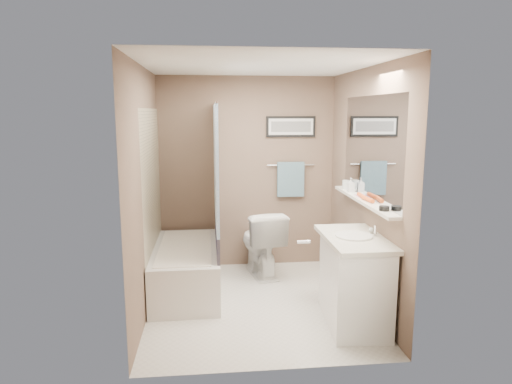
{
  "coord_description": "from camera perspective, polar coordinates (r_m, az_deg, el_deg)",
  "views": [
    {
      "loc": [
        -0.48,
        -4.44,
        1.97
      ],
      "look_at": [
        0.0,
        0.15,
        1.15
      ],
      "focal_mm": 32.0,
      "sensor_mm": 36.0,
      "label": 1
    }
  ],
  "objects": [
    {
      "name": "wall_left",
      "position": [
        4.55,
        -13.46,
        0.05
      ],
      "size": [
        0.04,
        2.5,
        2.4
      ],
      "primitive_type": "cube",
      "color": "brown",
      "rests_on": "ground"
    },
    {
      "name": "curtain_rod",
      "position": [
        4.94,
        -5.13,
        10.95
      ],
      "size": [
        0.02,
        1.55,
        0.02
      ],
      "primitive_type": "cylinder",
      "rotation": [
        1.57,
        0.0,
        0.0
      ],
      "color": "silver",
      "rests_on": "wall_left"
    },
    {
      "name": "door",
      "position": [
        3.5,
        11.46,
        -6.22
      ],
      "size": [
        0.8,
        0.02,
        2.0
      ],
      "primitive_type": "cube",
      "color": "silver",
      "rests_on": "wall_front"
    },
    {
      "name": "toilet",
      "position": [
        5.57,
        0.63,
        -6.28
      ],
      "size": [
        0.58,
        0.86,
        0.81
      ],
      "primitive_type": "imported",
      "rotation": [
        0.0,
        0.0,
        3.32
      ],
      "color": "white",
      "rests_on": "ground"
    },
    {
      "name": "soap_bottle",
      "position": [
        5.0,
        11.76,
        0.88
      ],
      "size": [
        0.07,
        0.07,
        0.15
      ],
      "primitive_type": "imported",
      "rotation": [
        0.0,
        0.0,
        0.06
      ],
      "color": "#999999",
      "rests_on": "shelf"
    },
    {
      "name": "art_frame",
      "position": [
        5.77,
        4.37,
        8.15
      ],
      "size": [
        0.62,
        0.02,
        0.26
      ],
      "primitive_type": "cube",
      "color": "black",
      "rests_on": "wall_back"
    },
    {
      "name": "wall_front",
      "position": [
        3.34,
        2.45,
        -3.26
      ],
      "size": [
        2.2,
        0.04,
        2.4
      ],
      "primitive_type": "cube",
      "color": "brown",
      "rests_on": "ground"
    },
    {
      "name": "curtain_lower",
      "position": [
        5.13,
        -4.87,
        -5.68
      ],
      "size": [
        0.03,
        1.45,
        0.36
      ],
      "primitive_type": "cube",
      "color": "#29294C",
      "rests_on": "curtain_rod"
    },
    {
      "name": "candle_bowl_near",
      "position": [
        4.12,
        15.73,
        -1.99
      ],
      "size": [
        0.09,
        0.09,
        0.04
      ],
      "primitive_type": "cylinder",
      "color": "black",
      "rests_on": "shelf"
    },
    {
      "name": "wall_right",
      "position": [
        4.77,
        13.2,
        0.51
      ],
      "size": [
        0.04,
        2.5,
        2.4
      ],
      "primitive_type": "cube",
      "color": "brown",
      "rests_on": "ground"
    },
    {
      "name": "sink_basin",
      "position": [
        4.28,
        12.14,
        -5.37
      ],
      "size": [
        0.34,
        0.34,
        0.01
      ],
      "primitive_type": "cylinder",
      "color": "silver",
      "rests_on": "countertop"
    },
    {
      "name": "ceiling",
      "position": [
        4.49,
        0.21,
        15.31
      ],
      "size": [
        2.2,
        2.5,
        0.04
      ],
      "primitive_type": "cube",
      "color": "white",
      "rests_on": "wall_back"
    },
    {
      "name": "faucet_knob",
      "position": [
        4.43,
        14.23,
        -4.63
      ],
      "size": [
        0.05,
        0.05,
        0.05
      ],
      "primitive_type": "sphere",
      "color": "silver",
      "rests_on": "countertop"
    },
    {
      "name": "towel",
      "position": [
        5.79,
        4.35,
        1.6
      ],
      "size": [
        0.34,
        0.05,
        0.44
      ],
      "primitive_type": "cube",
      "color": "#7CA7B5",
      "rests_on": "towel_bar"
    },
    {
      "name": "wall_back",
      "position": [
        5.75,
        -1.11,
        2.36
      ],
      "size": [
        2.2,
        0.04,
        2.4
      ],
      "primitive_type": "cube",
      "color": "brown",
      "rests_on": "ground"
    },
    {
      "name": "pink_comb",
      "position": [
        4.76,
        12.69,
        -0.48
      ],
      "size": [
        0.03,
        0.16,
        0.01
      ],
      "primitive_type": "cube",
      "rotation": [
        0.0,
        0.0,
        0.03
      ],
      "color": "#CB7CA0",
      "rests_on": "shelf"
    },
    {
      "name": "curtain_upper",
      "position": [
        4.98,
        -5.01,
        3.45
      ],
      "size": [
        0.03,
        1.45,
        1.28
      ],
      "primitive_type": "cube",
      "color": "white",
      "rests_on": "curtain_rod"
    },
    {
      "name": "bathtub",
      "position": [
        5.17,
        -8.73,
        -9.48
      ],
      "size": [
        0.73,
        1.51,
        0.5
      ],
      "primitive_type": "cube",
      "rotation": [
        0.0,
        0.0,
        0.02
      ],
      "color": "white",
      "rests_on": "ground"
    },
    {
      "name": "faucet_spout",
      "position": [
        4.33,
        14.69,
        -4.7
      ],
      "size": [
        0.02,
        0.02,
        0.1
      ],
      "primitive_type": "cylinder",
      "color": "silver",
      "rests_on": "countertop"
    },
    {
      "name": "shelf",
      "position": [
        4.63,
        13.23,
        -1.02
      ],
      "size": [
        0.12,
        1.6,
        0.03
      ],
      "primitive_type": "cube",
      "color": "silver",
      "rests_on": "wall_right"
    },
    {
      "name": "tile_surround",
      "position": [
        5.07,
        -12.78,
        -1.21
      ],
      "size": [
        0.02,
        1.55,
        2.0
      ],
      "primitive_type": "cube",
      "color": "#C5B795",
      "rests_on": "wall_left"
    },
    {
      "name": "art_image",
      "position": [
        5.75,
        4.4,
        8.14
      ],
      "size": [
        0.5,
        0.0,
        0.13
      ],
      "primitive_type": "cube",
      "color": "#595959",
      "rests_on": "art_mat"
    },
    {
      "name": "mirror",
      "position": [
        4.58,
        14.14,
        5.39
      ],
      "size": [
        0.02,
        1.6,
        1.0
      ],
      "primitive_type": "cube",
      "color": "silver",
      "rests_on": "wall_right"
    },
    {
      "name": "hair_brush_back",
      "position": [
        4.66,
        13.09,
        -0.48
      ],
      "size": [
        0.05,
        0.22,
        0.04
      ],
      "primitive_type": "cylinder",
      "rotation": [
        1.57,
        0.0,
        -0.03
      ],
      "color": "#CE4C1D",
      "rests_on": "shelf"
    },
    {
      "name": "tub_rim",
      "position": [
        5.09,
        -8.81,
        -6.83
      ],
      "size": [
        0.56,
        1.36,
        0.02
      ],
      "primitive_type": "cube",
      "color": "white",
      "rests_on": "bathtub"
    },
    {
      "name": "towel_bar",
      "position": [
        5.79,
        4.34,
        3.39
      ],
      "size": [
        0.6,
        0.02,
        0.02
      ],
      "primitive_type": "cylinder",
      "rotation": [
        0.0,
        1.57,
        0.0
      ],
      "color": "silver",
      "rests_on": "wall_back"
    },
    {
      "name": "countertop",
      "position": [
        4.29,
        12.26,
        -5.72
      ],
      "size": [
        0.54,
        0.96,
        0.04
      ],
      "primitive_type": "cube",
      "color": "beige",
      "rests_on": "vanity"
    },
    {
      "name": "glass_jar",
      "position": [
        5.16,
        11.18,
        0.9
      ],
      "size": [
        0.08,
        0.08,
        0.1
      ],
      "primitive_type": "cylinder",
      "color": "silver",
      "rests_on": "shelf"
    },
    {
      "name": "ground",
      "position": [
        4.88,
        0.19,
        -13.72
      ],
      "size": [
        2.5,
        2.5,
        0.0
      ],
      "primitive_type": "plane",
      "color": "silver",
      "rests_on": "ground"
    },
    {
      "name": "art_mat",
      "position": [
        5.76,
        4.39,
        8.14
      ],
      "size": [
        0.56,
        0.0,
        0.2
      ],
      "primitive_type": "cube",
      "color": "white",
      "rests_on": "art_frame"
    },
    {
      "name": "vanity",
      "position": [
        4.42,
        12.18,
        -10.96
      ],
      "size": [
        0.56,
        0.93,
        0.8
      ],
      "primitive_type": "cube",
      "rotation": [
        0.0,
        0.0,
        -0.07
      ],
      "color": "white",
      "rests_on": "ground"
    },
    {
      "name": "door_handle",
      "position": [
        3.46,
        5.95,
        -6.23
      ],
      "size": [
        0.1,
        0.02,
        0.02
      ],
      "primitive_type": "cylinder",
      "rotation": [
        0.0,
        1.57,
        0.0
      ],
      "color": "silver",
      "rests_on": "door"
    },
    {
      "name": "hair_brush_front",
      "position": [
        4.5,
        13.81,
        -0.89
      ],
      "size": [
        0.06,
        0.22,
        0.04
      ],
      "primitive_type": "cylinder",
      "rotation": [
        1.57,
        0.0,
        0.1
      ],
      "color": "#E35920",
      "rests_on": "shelf"
    }
  ]
}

